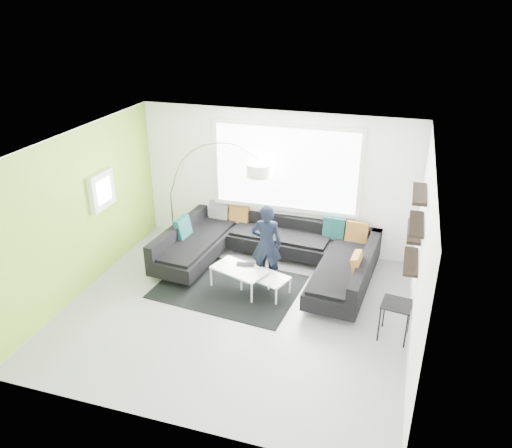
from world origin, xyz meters
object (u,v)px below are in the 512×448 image
at_px(sectional_sofa, 267,254).
at_px(person, 266,244).
at_px(arc_lamp, 170,193).
at_px(side_table, 395,320).
at_px(laptop, 245,266).
at_px(coffee_table, 252,281).

relative_size(sectional_sofa, person, 2.68).
xyz_separation_m(arc_lamp, person, (2.26, -0.87, -0.38)).
xyz_separation_m(sectional_sofa, side_table, (2.38, -1.34, -0.06)).
bearing_deg(sectional_sofa, side_table, -24.46).
height_order(sectional_sofa, side_table, sectional_sofa).
relative_size(side_table, person, 0.40).
bearing_deg(side_table, person, 156.40).
xyz_separation_m(person, laptop, (-0.31, -0.28, -0.33)).
xyz_separation_m(sectional_sofa, coffee_table, (-0.06, -0.72, -0.16)).
relative_size(arc_lamp, laptop, 6.58).
bearing_deg(arc_lamp, coffee_table, -30.68).
height_order(arc_lamp, laptop, arc_lamp).
bearing_deg(side_table, laptop, 164.56).
bearing_deg(coffee_table, arc_lamp, 168.77).
bearing_deg(laptop, coffee_table, -39.51).
distance_m(sectional_sofa, arc_lamp, 2.37).
xyz_separation_m(sectional_sofa, arc_lamp, (-2.18, 0.54, 0.76)).
height_order(sectional_sofa, arc_lamp, arc_lamp).
bearing_deg(person, side_table, 146.88).
bearing_deg(arc_lamp, person, -20.93).
xyz_separation_m(side_table, person, (-2.30, 1.01, 0.45)).
distance_m(sectional_sofa, coffee_table, 0.74).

